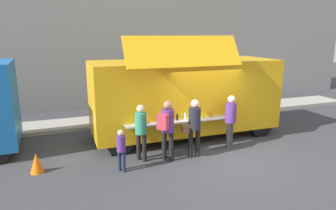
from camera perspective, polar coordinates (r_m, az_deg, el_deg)
ground_plane at (r=9.49m, az=10.19°, el=-9.51°), size 60.00×60.00×0.00m
curb_strip at (r=12.82m, az=-18.43°, el=-3.59°), size 28.00×1.60×0.15m
food_truck_main at (r=10.79m, az=3.30°, el=1.87°), size 6.59×2.91×3.60m
traffic_cone_orange at (r=8.95m, az=-23.61°, el=-10.01°), size 0.36×0.36×0.55m
trash_bin at (r=14.76m, az=13.03°, el=0.72°), size 0.60×0.60×1.04m
customer_front_ordering at (r=8.99m, az=4.95°, el=-3.51°), size 0.58×0.36×1.78m
customer_mid_with_backpack at (r=8.67m, az=-0.19°, el=-3.76°), size 0.57×0.55×1.80m
customer_rear_waiting at (r=8.75m, az=-5.12°, el=-4.29°), size 0.34×0.34×1.69m
customer_extra_browsing at (r=9.93m, az=11.75°, el=-2.21°), size 0.35×0.35×1.74m
child_near_queue at (r=8.23m, az=-8.86°, el=-7.81°), size 0.24×0.24×1.18m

